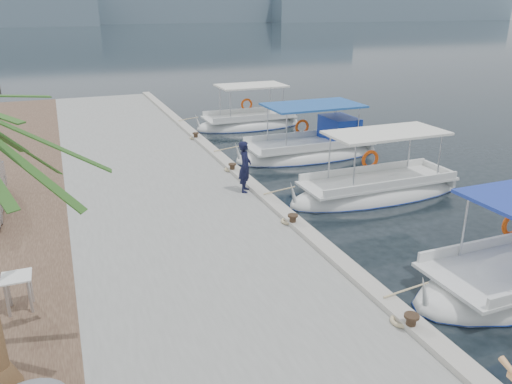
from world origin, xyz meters
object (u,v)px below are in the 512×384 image
fishing_caique_c (377,192)px  fishing_caique_e (249,125)px  fishing_caique_d (310,151)px  fisherman (245,167)px

fishing_caique_c → fishing_caique_e: size_ratio=1.12×
fishing_caique_d → fisherman: 6.48m
fishing_caique_c → fisherman: fishing_caique_c is taller
fishing_caique_e → fisherman: (-4.12, -10.52, 1.20)m
fishing_caique_d → fisherman: (-4.63, -4.39, 1.13)m
fishing_caique_e → fisherman: 11.37m
fishing_caique_c → fisherman: size_ratio=3.99×
fishing_caique_c → fishing_caique_d: 5.23m
fishing_caique_c → fishing_caique_d: bearing=88.4°
fishing_caique_c → fishing_caique_e: same height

